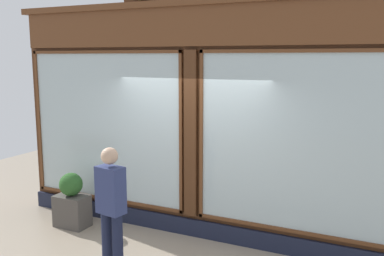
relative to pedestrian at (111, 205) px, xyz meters
name	(u,v)px	position (x,y,z in m)	size (l,w,h in m)	color
shop_facade	(195,119)	(-0.43, -1.66, 0.94)	(6.61, 0.42, 4.27)	#4C2B16
pedestrian	(111,205)	(0.00, 0.00, 0.00)	(0.39, 0.28, 1.69)	#191E38
planter_box	(72,211)	(1.55, -0.98, -0.66)	(0.56, 0.36, 0.54)	#4C4742
planter_shrub	(71,184)	(1.55, -0.98, -0.20)	(0.39, 0.39, 0.39)	#285623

